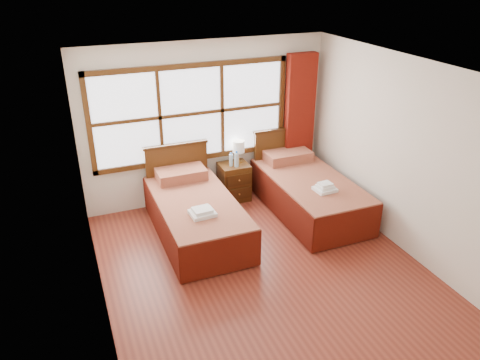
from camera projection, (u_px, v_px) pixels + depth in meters
name	position (u px, v px, depth m)	size (l,w,h in m)	color
floor	(263.00, 269.00, 6.12)	(4.50, 4.50, 0.00)	maroon
ceiling	(268.00, 70.00, 5.00)	(4.50, 4.50, 0.00)	white
wall_back	(206.00, 123.00, 7.45)	(4.00, 4.00, 0.00)	silver
wall_left	(92.00, 210.00, 4.89)	(4.50, 4.50, 0.00)	silver
wall_right	(402.00, 155.00, 6.23)	(4.50, 4.50, 0.00)	silver
window	(192.00, 114.00, 7.24)	(3.16, 0.06, 1.56)	white
curtain	(299.00, 122.00, 7.92)	(0.50, 0.16, 2.30)	maroon
bed_left	(195.00, 213.00, 6.80)	(1.10, 2.13, 1.07)	#391F0C
bed_right	(307.00, 191.00, 7.42)	(1.12, 2.16, 1.09)	#391F0C
nightstand	(234.00, 182.00, 7.78)	(0.47, 0.46, 0.63)	#48290F
towels_left	(202.00, 212.00, 6.24)	(0.34, 0.30, 0.10)	white
towels_right	(325.00, 188.00, 6.86)	(0.31, 0.28, 0.13)	white
lamp	(239.00, 147.00, 7.61)	(0.19, 0.19, 0.38)	gold
bottle_near	(231.00, 160.00, 7.55)	(0.06, 0.06, 0.23)	silver
bottle_far	(237.00, 160.00, 7.51)	(0.07, 0.07, 0.27)	silver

